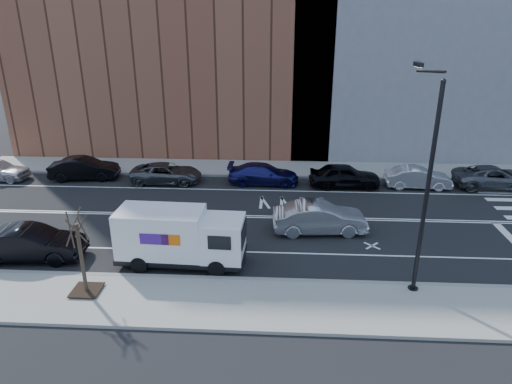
# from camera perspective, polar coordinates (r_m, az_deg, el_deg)

# --- Properties ---
(ground) EXTENTS (120.00, 120.00, 0.00)m
(ground) POSITION_cam_1_polar(r_m,az_deg,el_deg) (27.03, 0.44, -3.12)
(ground) COLOR black
(ground) RESTS_ON ground
(sidewalk_near) EXTENTS (44.00, 3.60, 0.15)m
(sidewalk_near) POSITION_cam_1_polar(r_m,az_deg,el_deg) (19.35, -0.85, -13.81)
(sidewalk_near) COLOR gray
(sidewalk_near) RESTS_ON ground
(sidewalk_far) EXTENTS (44.00, 3.60, 0.15)m
(sidewalk_far) POSITION_cam_1_polar(r_m,az_deg,el_deg) (35.19, 1.14, 2.96)
(sidewalk_far) COLOR gray
(sidewalk_far) RESTS_ON ground
(curb_near) EXTENTS (44.00, 0.25, 0.17)m
(curb_near) POSITION_cam_1_polar(r_m,az_deg,el_deg) (20.84, -0.50, -10.93)
(curb_near) COLOR gray
(curb_near) RESTS_ON ground
(curb_far) EXTENTS (44.00, 0.25, 0.17)m
(curb_far) POSITION_cam_1_polar(r_m,az_deg,el_deg) (33.49, 1.02, 2.00)
(curb_far) COLOR gray
(curb_far) RESTS_ON ground
(road_markings) EXTENTS (40.00, 8.60, 0.01)m
(road_markings) POSITION_cam_1_polar(r_m,az_deg,el_deg) (27.03, 0.44, -3.11)
(road_markings) COLOR white
(road_markings) RESTS_ON ground
(bldg_brick) EXTENTS (26.00, 10.00, 22.00)m
(bldg_brick) POSITION_cam_1_polar(r_m,az_deg,el_deg) (41.18, -10.34, 20.81)
(bldg_brick) COLOR brown
(bldg_brick) RESTS_ON ground
(streetlight) EXTENTS (0.44, 4.02, 9.34)m
(streetlight) POSITION_cam_1_polar(r_m,az_deg,el_deg) (19.58, 20.38, 1.72)
(streetlight) COLOR black
(streetlight) RESTS_ON ground
(street_tree) EXTENTS (1.20, 1.20, 3.75)m
(street_tree) POSITION_cam_1_polar(r_m,az_deg,el_deg) (20.58, -20.86, -8.52)
(street_tree) COLOR black
(street_tree) RESTS_ON ground
(fedex_van) EXTENTS (6.12, 2.34, 2.76)m
(fedex_van) POSITION_cam_1_polar(r_m,az_deg,el_deg) (21.84, -9.52, -5.51)
(fedex_van) COLOR black
(fedex_van) RESTS_ON ground
(far_parked_b) EXTENTS (4.99, 2.26, 1.59)m
(far_parked_b) POSITION_cam_1_polar(r_m,az_deg,el_deg) (35.16, -20.67, 2.76)
(far_parked_b) COLOR black
(far_parked_b) RESTS_ON ground
(far_parked_c) EXTENTS (4.99, 2.37, 1.38)m
(far_parked_c) POSITION_cam_1_polar(r_m,az_deg,el_deg) (32.89, -11.15, 2.33)
(far_parked_c) COLOR #4F5257
(far_parked_c) RESTS_ON ground
(far_parked_d) EXTENTS (4.97, 2.05, 1.44)m
(far_parked_d) POSITION_cam_1_polar(r_m,az_deg,el_deg) (32.02, 0.94, 2.27)
(far_parked_d) COLOR navy
(far_parked_d) RESTS_ON ground
(far_parked_e) EXTENTS (4.85, 2.04, 1.64)m
(far_parked_e) POSITION_cam_1_polar(r_m,az_deg,el_deg) (31.95, 11.01, 2.01)
(far_parked_e) COLOR black
(far_parked_e) RESTS_ON ground
(far_parked_f) EXTENTS (4.45, 1.66, 1.45)m
(far_parked_f) POSITION_cam_1_polar(r_m,az_deg,el_deg) (33.18, 19.58, 1.71)
(far_parked_f) COLOR silver
(far_parked_f) RESTS_ON ground
(far_parked_g) EXTENTS (5.35, 2.51, 1.48)m
(far_parked_g) POSITION_cam_1_polar(r_m,az_deg,el_deg) (35.31, 27.63, 1.64)
(far_parked_g) COLOR #53575C
(far_parked_g) RESTS_ON ground
(driving_sedan) EXTENTS (5.21, 2.19, 1.67)m
(driving_sedan) POSITION_cam_1_polar(r_m,az_deg,el_deg) (25.12, 7.97, -3.23)
(driving_sedan) COLOR #AAABAF
(driving_sedan) RESTS_ON ground
(near_parked_rear_a) EXTENTS (5.14, 2.06, 1.66)m
(near_parked_rear_a) POSITION_cam_1_polar(r_m,az_deg,el_deg) (24.77, -26.34, -5.81)
(near_parked_rear_a) COLOR black
(near_parked_rear_a) RESTS_ON ground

